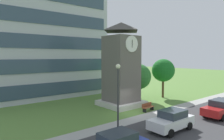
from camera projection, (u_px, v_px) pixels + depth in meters
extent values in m
plane|color=#567F38|center=(134.00, 113.00, 22.30)|extent=(160.00, 160.00, 0.00)
cube|color=#38383A|center=(185.00, 128.00, 17.65)|extent=(120.00, 7.20, 0.01)
cube|color=#9E9E99|center=(146.00, 116.00, 21.02)|extent=(120.00, 1.60, 0.01)
cube|color=#B7BCC6|center=(30.00, 15.00, 33.70)|extent=(19.59, 15.73, 25.60)
cube|color=#384C60|center=(51.00, 89.00, 28.37)|extent=(18.02, 0.10, 1.80)
cube|color=#384C60|center=(51.00, 66.00, 28.16)|extent=(18.02, 0.10, 1.80)
cube|color=#384C60|center=(51.00, 42.00, 27.95)|extent=(18.02, 0.10, 1.80)
cube|color=#384C60|center=(50.00, 18.00, 27.74)|extent=(18.02, 0.10, 1.80)
cube|color=#605B56|center=(121.00, 71.00, 25.44)|extent=(3.47, 3.47, 8.54)
cube|color=beige|center=(121.00, 103.00, 25.70)|extent=(4.68, 4.68, 0.60)
pyramid|color=#4D4945|center=(121.00, 27.00, 25.09)|extent=(3.81, 3.81, 1.09)
cylinder|color=white|center=(132.00, 44.00, 23.85)|extent=(1.91, 0.12, 1.91)
cylinder|color=white|center=(132.00, 45.00, 26.37)|extent=(0.12, 1.91, 1.91)
cube|color=black|center=(132.00, 42.00, 23.79)|extent=(0.04, 0.08, 0.57)
cube|color=black|center=(132.00, 44.00, 23.79)|extent=(0.06, 0.04, 0.86)
cube|color=brown|center=(148.00, 107.00, 23.03)|extent=(1.84, 0.67, 0.06)
cube|color=brown|center=(147.00, 105.00, 23.17)|extent=(1.80, 0.24, 0.40)
cube|color=black|center=(145.00, 110.00, 22.53)|extent=(0.13, 0.44, 0.45)
cube|color=black|center=(152.00, 108.00, 23.56)|extent=(0.13, 0.44, 0.45)
cylinder|color=#333338|center=(118.00, 102.00, 16.05)|extent=(0.14, 0.14, 5.13)
sphere|color=#F2EFCC|center=(118.00, 66.00, 15.86)|extent=(0.36, 0.36, 0.36)
cylinder|color=#513823|center=(138.00, 93.00, 28.54)|extent=(0.32, 0.32, 2.10)
sphere|color=#2A6F2D|center=(138.00, 77.00, 28.39)|extent=(3.47, 3.47, 3.47)
cylinder|color=#513823|center=(163.00, 88.00, 30.72)|extent=(0.32, 0.32, 2.85)
sphere|color=#1A6923|center=(163.00, 70.00, 30.55)|extent=(3.34, 3.34, 3.34)
cube|color=#2D3842|center=(118.00, 138.00, 11.99)|extent=(2.03, 1.54, 0.60)
cube|color=silver|center=(171.00, 122.00, 16.97)|extent=(4.17, 1.84, 0.76)
cube|color=#2D3842|center=(173.00, 113.00, 17.05)|extent=(2.10, 1.60, 0.60)
cylinder|color=black|center=(171.00, 133.00, 15.51)|extent=(0.66, 0.23, 0.66)
cylinder|color=black|center=(152.00, 127.00, 16.86)|extent=(0.66, 0.23, 0.66)
cylinder|color=black|center=(189.00, 126.00, 17.12)|extent=(0.66, 0.23, 0.66)
cylinder|color=black|center=(171.00, 121.00, 18.47)|extent=(0.66, 0.23, 0.66)
cube|color=red|center=(220.00, 109.00, 21.00)|extent=(4.81, 1.90, 0.76)
cube|color=#2D3842|center=(222.00, 102.00, 21.11)|extent=(2.42, 1.65, 0.60)
cylinder|color=black|center=(223.00, 118.00, 19.40)|extent=(0.66, 0.23, 0.66)
cylinder|color=black|center=(204.00, 114.00, 20.79)|extent=(0.66, 0.23, 0.66)
cylinder|color=black|center=(218.00, 109.00, 22.66)|extent=(0.66, 0.23, 0.66)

